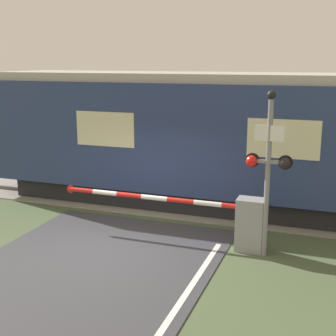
% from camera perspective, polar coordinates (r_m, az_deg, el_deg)
% --- Properties ---
extents(ground_plane, '(80.00, 80.00, 0.00)m').
position_cam_1_polar(ground_plane, '(10.74, -6.57, -9.72)').
color(ground_plane, '#475638').
extents(track_bed, '(36.00, 3.20, 0.13)m').
position_cam_1_polar(track_bed, '(14.11, 0.47, -3.90)').
color(track_bed, gray).
rests_on(track_bed, ground_plane).
extents(train, '(17.31, 2.85, 3.79)m').
position_cam_1_polar(train, '(12.97, 14.48, 2.87)').
color(train, black).
rests_on(train, ground_plane).
extents(crossing_barrier, '(4.93, 0.44, 1.19)m').
position_cam_1_polar(crossing_barrier, '(10.58, 8.16, -6.33)').
color(crossing_barrier, gray).
rests_on(crossing_barrier, ground_plane).
extents(signal_post, '(0.98, 0.26, 3.55)m').
position_cam_1_polar(signal_post, '(9.91, 12.10, 0.40)').
color(signal_post, gray).
rests_on(signal_post, ground_plane).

